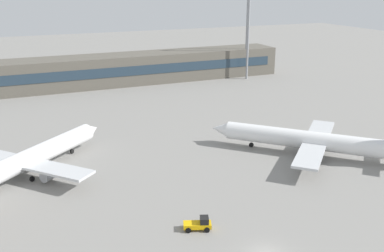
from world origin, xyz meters
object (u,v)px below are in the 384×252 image
airplane_near (309,140)px  floodlight_tower_east (247,27)px  baggage_tug_yellow (199,224)px  floodlight_tower_west (248,28)px  airplane_mid (29,159)px

airplane_near → floodlight_tower_east: 73.45m
airplane_near → baggage_tug_yellow: bearing=-151.5°
floodlight_tower_east → airplane_near: bearing=-110.5°
airplane_near → baggage_tug_yellow: (-29.21, -15.88, -2.07)m
airplane_near → baggage_tug_yellow: 33.31m
baggage_tug_yellow → airplane_near: bearing=28.5°
floodlight_tower_west → airplane_near: bearing=-110.1°
airplane_near → floodlight_tower_east: bearing=69.5°
airplane_mid → baggage_tug_yellow: 32.82m
baggage_tug_yellow → floodlight_tower_west: floodlight_tower_west is taller
floodlight_tower_west → floodlight_tower_east: (2.12, 4.49, -0.36)m
airplane_near → floodlight_tower_west: 68.66m
airplane_mid → floodlight_tower_west: size_ratio=1.03×
airplane_near → floodlight_tower_west: bearing=69.9°
airplane_near → floodlight_tower_west: size_ratio=1.02×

